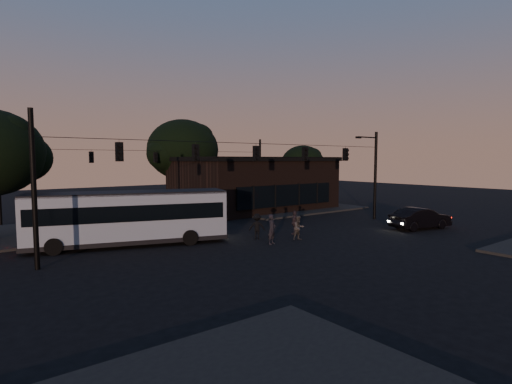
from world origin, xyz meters
TOP-DOWN VIEW (x-y plane):
  - ground at (0.00, 0.00)m, footprint 120.00×120.00m
  - sidewalk_far_right at (12.00, 14.00)m, footprint 14.00×10.00m
  - building at (9.00, 15.97)m, footprint 15.40×10.41m
  - tree_behind at (4.00, 22.00)m, footprint 7.60×7.60m
  - tree_right at (18.00, 18.00)m, footprint 5.20×5.20m
  - signal_rig_near at (0.00, 4.00)m, footprint 26.24×0.30m
  - signal_rig_far at (0.00, 20.00)m, footprint 26.24×0.30m
  - bus at (-7.62, 6.59)m, footprint 11.74×5.98m
  - car at (11.49, -1.11)m, footprint 5.07×2.69m
  - pedestrian_a at (-0.66, 1.58)m, footprint 0.78×0.66m
  - pedestrian_b at (1.52, 1.48)m, footprint 0.86×0.73m
  - pedestrian_c at (2.63, 3.03)m, footprint 1.03×0.75m
  - pedestrian_d at (-0.41, 3.35)m, footprint 1.19×1.16m

SIDE VIEW (x-z plane):
  - ground at x=0.00m, z-range 0.00..0.00m
  - sidewalk_far_right at x=12.00m, z-range 0.00..0.15m
  - pedestrian_b at x=1.52m, z-range 0.00..1.57m
  - car at x=11.49m, z-range 0.00..1.59m
  - pedestrian_c at x=2.63m, z-range 0.00..1.63m
  - pedestrian_d at x=-0.41m, z-range 0.00..1.64m
  - pedestrian_a at x=-0.66m, z-range 0.00..1.83m
  - bus at x=-7.62m, z-range 0.20..3.43m
  - building at x=9.00m, z-range 0.01..5.41m
  - signal_rig_far at x=0.00m, z-range 0.45..7.95m
  - signal_rig_near at x=0.00m, z-range 0.70..8.20m
  - tree_right at x=18.00m, z-range 1.20..8.06m
  - tree_behind at x=4.00m, z-range 1.48..10.91m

